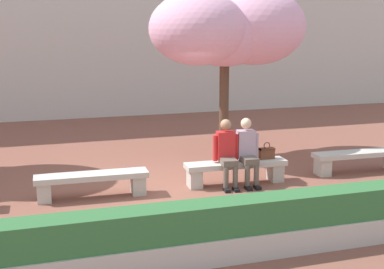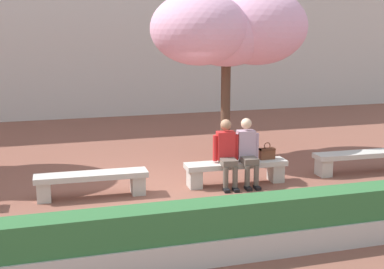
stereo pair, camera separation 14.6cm
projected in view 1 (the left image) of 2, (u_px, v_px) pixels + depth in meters
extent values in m
plane|color=brown|center=(167.00, 190.00, 10.05)|extent=(100.00, 100.00, 0.00)
cube|color=#BCB7AD|center=(92.00, 176.00, 9.55)|extent=(2.03, 0.50, 0.10)
cube|color=#BCB7AD|center=(44.00, 192.00, 9.38)|extent=(0.25, 0.35, 0.35)
cube|color=#BCB7AD|center=(138.00, 185.00, 9.82)|extent=(0.25, 0.35, 0.35)
cube|color=#BCB7AD|center=(236.00, 164.00, 10.38)|extent=(2.03, 0.50, 0.10)
cube|color=#BCB7AD|center=(195.00, 178.00, 10.21)|extent=(0.25, 0.35, 0.35)
cube|color=#BCB7AD|center=(275.00, 172.00, 10.64)|extent=(0.25, 0.35, 0.35)
cube|color=#BCB7AD|center=(359.00, 154.00, 11.20)|extent=(2.03, 0.50, 0.10)
cube|color=#BCB7AD|center=(323.00, 167.00, 11.03)|extent=(0.25, 0.35, 0.35)
cube|color=black|center=(227.00, 190.00, 9.97)|extent=(0.12, 0.23, 0.06)
cylinder|color=brown|center=(226.00, 178.00, 9.98)|extent=(0.10, 0.10, 0.42)
cube|color=black|center=(236.00, 189.00, 10.00)|extent=(0.12, 0.23, 0.06)
cylinder|color=brown|center=(235.00, 178.00, 10.02)|extent=(0.10, 0.10, 0.42)
cube|color=brown|center=(228.00, 162.00, 10.12)|extent=(0.32, 0.43, 0.12)
cube|color=red|center=(226.00, 145.00, 10.28)|extent=(0.36, 0.26, 0.54)
sphere|color=#A37556|center=(226.00, 125.00, 10.19)|extent=(0.21, 0.21, 0.21)
cylinder|color=red|center=(215.00, 148.00, 10.22)|extent=(0.09, 0.09, 0.50)
cylinder|color=red|center=(236.00, 147.00, 10.31)|extent=(0.09, 0.09, 0.50)
cube|color=black|center=(248.00, 188.00, 10.09)|extent=(0.12, 0.23, 0.06)
cylinder|color=brown|center=(247.00, 176.00, 10.11)|extent=(0.10, 0.10, 0.42)
cube|color=black|center=(257.00, 187.00, 10.13)|extent=(0.12, 0.23, 0.06)
cylinder|color=brown|center=(256.00, 176.00, 10.15)|extent=(0.10, 0.10, 0.42)
cube|color=brown|center=(249.00, 160.00, 10.25)|extent=(0.31, 0.42, 0.12)
cube|color=#B293A8|center=(246.00, 144.00, 10.40)|extent=(0.36, 0.25, 0.54)
sphere|color=beige|center=(246.00, 123.00, 10.32)|extent=(0.21, 0.21, 0.21)
cylinder|color=#B293A8|center=(236.00, 147.00, 10.34)|extent=(0.09, 0.09, 0.50)
cylinder|color=#B293A8|center=(256.00, 146.00, 10.44)|extent=(0.09, 0.09, 0.50)
cube|color=brown|center=(267.00, 153.00, 10.56)|extent=(0.30, 0.14, 0.22)
cube|color=#552C1C|center=(267.00, 149.00, 10.54)|extent=(0.30, 0.15, 0.04)
torus|color=#4A2718|center=(267.00, 145.00, 10.53)|extent=(0.14, 0.02, 0.14)
cylinder|color=#513828|center=(224.00, 111.00, 12.58)|extent=(0.22, 0.22, 2.14)
ellipsoid|color=#EAA8C6|center=(225.00, 32.00, 12.21)|extent=(2.08, 2.08, 1.56)
ellipsoid|color=#EAA8C6|center=(198.00, 29.00, 11.73)|extent=(2.15, 2.33, 1.61)
ellipsoid|color=#EAA8C6|center=(255.00, 26.00, 12.41)|extent=(2.37, 2.32, 1.78)
cube|color=#BCB7AD|center=(227.00, 245.00, 7.11)|extent=(12.89, 0.50, 0.36)
cube|color=#336B38|center=(228.00, 217.00, 7.03)|extent=(12.79, 0.44, 0.44)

